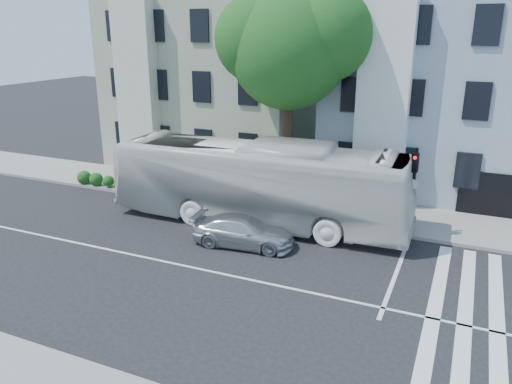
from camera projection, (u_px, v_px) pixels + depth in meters
The scene contains 9 objects.
ground at pixel (204, 270), 18.34m from camera, with size 120.00×120.00×0.00m, color black.
sidewalk_far at pixel (282, 202), 25.27m from camera, with size 80.00×4.00×0.15m, color gray.
building_left at pixel (222, 76), 32.35m from camera, with size 12.00×10.00×11.00m, color #97A086.
building_right at pixel (451, 86), 26.97m from camera, with size 12.00×10.00×11.00m, color #93A0AF.
street_tree at pixel (292, 42), 23.47m from camera, with size 7.30×5.90×11.10m.
bus at pixel (259, 183), 22.31m from camera, with size 13.55×3.17×3.77m, color silver.
sedan at pixel (243, 231), 20.28m from camera, with size 4.19×1.70×1.22m, color silver.
hedge at pixel (147, 187), 26.35m from camera, with size 8.50×0.84×0.70m, color #1D541B, non-canonical shape.
traffic_signal at pixel (413, 181), 20.33m from camera, with size 0.41×0.52×3.90m.
Camera 1 is at (8.42, -14.35, 8.46)m, focal length 35.00 mm.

